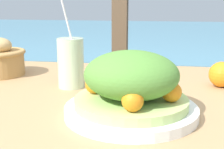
% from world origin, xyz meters
% --- Properties ---
extents(patio_table, '(1.18, 0.79, 0.77)m').
position_xyz_m(patio_table, '(0.00, 0.00, 0.67)').
color(patio_table, tan).
rests_on(patio_table, ground_plane).
extents(railing_fence, '(2.80, 0.08, 1.14)m').
position_xyz_m(railing_fence, '(0.00, 0.76, 0.85)').
color(railing_fence, brown).
rests_on(railing_fence, ground_plane).
extents(sea_backdrop, '(12.00, 4.00, 0.60)m').
position_xyz_m(sea_backdrop, '(0.00, 3.26, 0.30)').
color(sea_backdrop, '#568EA8').
rests_on(sea_backdrop, ground_plane).
extents(salad_plate, '(0.27, 0.27, 0.13)m').
position_xyz_m(salad_plate, '(0.14, -0.11, 0.83)').
color(salad_plate, white).
rests_on(salad_plate, patio_table).
extents(drink_glass, '(0.07, 0.07, 0.25)m').
position_xyz_m(drink_glass, '(-0.04, 0.07, 0.84)').
color(drink_glass, beige).
rests_on(drink_glass, patio_table).
extents(orange_near_basket, '(0.07, 0.07, 0.07)m').
position_xyz_m(orange_near_basket, '(0.36, 0.14, 0.81)').
color(orange_near_basket, orange).
rests_on(orange_near_basket, patio_table).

